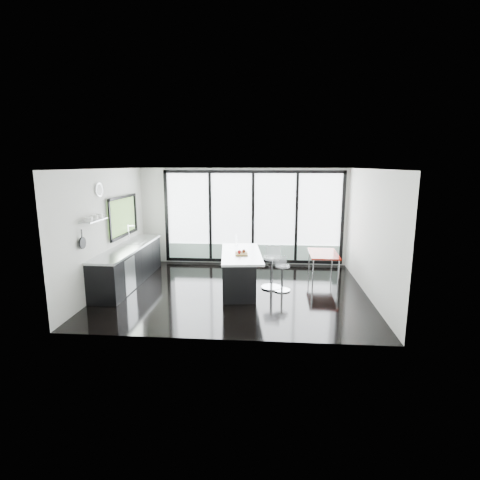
# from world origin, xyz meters

# --- Properties ---
(floor) EXTENTS (6.00, 5.00, 0.00)m
(floor) POSITION_xyz_m (0.00, 0.00, 0.00)
(floor) COLOR black
(floor) RESTS_ON ground
(ceiling) EXTENTS (6.00, 5.00, 0.00)m
(ceiling) POSITION_xyz_m (0.00, 0.00, 2.80)
(ceiling) COLOR white
(ceiling) RESTS_ON wall_back
(wall_back) EXTENTS (6.00, 0.09, 2.80)m
(wall_back) POSITION_xyz_m (0.27, 2.47, 1.27)
(wall_back) COLOR silver
(wall_back) RESTS_ON ground
(wall_front) EXTENTS (6.00, 0.00, 2.80)m
(wall_front) POSITION_xyz_m (0.00, -2.50, 1.40)
(wall_front) COLOR silver
(wall_front) RESTS_ON ground
(wall_left) EXTENTS (0.26, 5.00, 2.80)m
(wall_left) POSITION_xyz_m (-2.97, 0.27, 1.56)
(wall_left) COLOR silver
(wall_left) RESTS_ON ground
(wall_right) EXTENTS (0.00, 5.00, 2.80)m
(wall_right) POSITION_xyz_m (3.00, 0.00, 1.40)
(wall_right) COLOR silver
(wall_right) RESTS_ON ground
(counter_cabinets) EXTENTS (0.69, 3.24, 1.36)m
(counter_cabinets) POSITION_xyz_m (-2.67, 0.40, 0.46)
(counter_cabinets) COLOR black
(counter_cabinets) RESTS_ON floor
(island) EXTENTS (1.14, 2.23, 1.13)m
(island) POSITION_xyz_m (0.07, 0.17, 0.44)
(island) COLOR black
(island) RESTS_ON floor
(bar_stool_near) EXTENTS (0.49, 0.49, 0.62)m
(bar_stool_near) POSITION_xyz_m (1.10, 0.09, 0.31)
(bar_stool_near) COLOR silver
(bar_stool_near) RESTS_ON floor
(bar_stool_far) EXTENTS (0.56, 0.56, 0.77)m
(bar_stool_far) POSITION_xyz_m (0.85, 0.27, 0.39)
(bar_stool_far) COLOR silver
(bar_stool_far) RESTS_ON floor
(red_table) EXTENTS (0.73, 1.26, 0.67)m
(red_table) POSITION_xyz_m (2.18, 1.18, 0.33)
(red_table) COLOR maroon
(red_table) RESTS_ON floor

